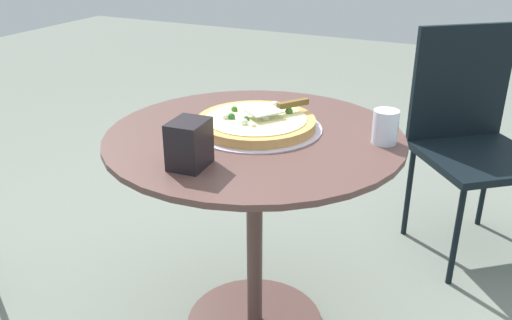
{
  "coord_description": "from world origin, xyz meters",
  "views": [
    {
      "loc": [
        0.68,
        -1.38,
        1.32
      ],
      "look_at": [
        -0.01,
        0.04,
        0.62
      ],
      "focal_mm": 38.42,
      "sensor_mm": 36.0,
      "label": 1
    }
  ],
  "objects_px": {
    "patio_table": "(254,187)",
    "napkin_dispenser": "(189,144)",
    "pizza_on_tray": "(256,123)",
    "patio_chair_far": "(472,129)",
    "pizza_server": "(280,107)",
    "drinking_cup": "(385,127)"
  },
  "relations": [
    {
      "from": "patio_table",
      "to": "patio_chair_far",
      "type": "height_order",
      "value": "patio_chair_far"
    },
    {
      "from": "pizza_on_tray",
      "to": "pizza_server",
      "type": "xyz_separation_m",
      "value": [
        0.05,
        0.06,
        0.04
      ]
    },
    {
      "from": "pizza_server",
      "to": "patio_chair_far",
      "type": "bearing_deg",
      "value": 56.56
    },
    {
      "from": "pizza_on_tray",
      "to": "patio_chair_far",
      "type": "xyz_separation_m",
      "value": [
        0.57,
        0.84,
        -0.21
      ]
    },
    {
      "from": "pizza_server",
      "to": "drinking_cup",
      "type": "xyz_separation_m",
      "value": [
        0.33,
        -0.0,
        -0.01
      ]
    },
    {
      "from": "patio_table",
      "to": "pizza_on_tray",
      "type": "distance_m",
      "value": 0.2
    },
    {
      "from": "patio_table",
      "to": "pizza_server",
      "type": "height_order",
      "value": "pizza_server"
    },
    {
      "from": "drinking_cup",
      "to": "patio_chair_far",
      "type": "distance_m",
      "value": 0.84
    },
    {
      "from": "patio_table",
      "to": "patio_chair_far",
      "type": "bearing_deg",
      "value": 57.8
    },
    {
      "from": "drinking_cup",
      "to": "napkin_dispenser",
      "type": "distance_m",
      "value": 0.56
    },
    {
      "from": "napkin_dispenser",
      "to": "drinking_cup",
      "type": "bearing_deg",
      "value": 127.96
    },
    {
      "from": "drinking_cup",
      "to": "patio_table",
      "type": "bearing_deg",
      "value": -165.3
    },
    {
      "from": "napkin_dispenser",
      "to": "patio_chair_far",
      "type": "relative_size",
      "value": 0.13
    },
    {
      "from": "patio_table",
      "to": "napkin_dispenser",
      "type": "distance_m",
      "value": 0.38
    },
    {
      "from": "drinking_cup",
      "to": "patio_chair_far",
      "type": "height_order",
      "value": "patio_chair_far"
    },
    {
      "from": "patio_table",
      "to": "pizza_on_tray",
      "type": "xyz_separation_m",
      "value": [
        -0.01,
        0.04,
        0.2
      ]
    },
    {
      "from": "patio_table",
      "to": "patio_chair_far",
      "type": "distance_m",
      "value": 1.04
    },
    {
      "from": "patio_table",
      "to": "napkin_dispenser",
      "type": "bearing_deg",
      "value": -99.41
    },
    {
      "from": "pizza_server",
      "to": "patio_chair_far",
      "type": "distance_m",
      "value": 0.97
    },
    {
      "from": "patio_table",
      "to": "patio_chair_far",
      "type": "xyz_separation_m",
      "value": [
        0.56,
        0.88,
        -0.02
      ]
    },
    {
      "from": "pizza_on_tray",
      "to": "pizza_server",
      "type": "bearing_deg",
      "value": 48.78
    },
    {
      "from": "pizza_on_tray",
      "to": "patio_chair_far",
      "type": "height_order",
      "value": "patio_chair_far"
    }
  ]
}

